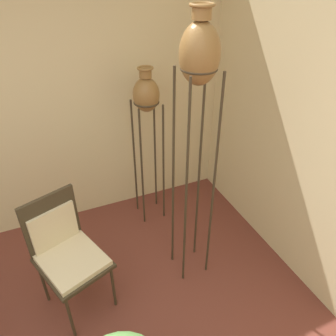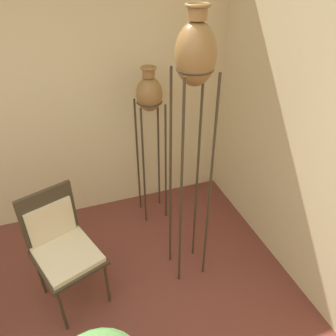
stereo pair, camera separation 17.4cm
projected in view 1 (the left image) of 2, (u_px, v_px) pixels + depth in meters
wall_back at (0, 108)px, 2.88m from camera, size 8.32×0.06×2.70m
vase_stand_tall at (199, 67)px, 2.10m from camera, size 0.27×0.27×2.25m
vase_stand_medium at (146, 101)px, 3.02m from camera, size 0.25×0.25×1.66m
chair at (65, 248)px, 2.52m from camera, size 0.61×0.64×1.01m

